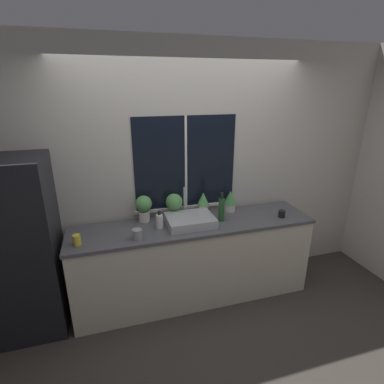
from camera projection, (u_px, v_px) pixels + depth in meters
The scene contains 15 objects.
ground_plane at pixel (201, 311), 3.15m from camera, with size 14.00×14.00×0.00m, color #38332D.
wall_back at pixel (185, 172), 3.26m from camera, with size 8.00×0.09×2.70m.
wall_right at pixel (314, 146), 4.67m from camera, with size 0.06×7.00×2.70m.
counter at pixel (194, 261), 3.25m from camera, with size 2.53×0.58×0.89m.
refrigerator at pixel (15, 249), 2.71m from camera, with size 0.74×0.65×1.69m.
sink at pixel (190, 220), 3.07m from camera, with size 0.48×0.43×0.33m.
potted_plant_far_left at pixel (144, 207), 3.11m from camera, with size 0.17×0.17×0.28m.
potted_plant_center_left at pixel (174, 204), 3.19m from camera, with size 0.18×0.18×0.27m.
potted_plant_center_right at pixel (203, 203), 3.29m from camera, with size 0.13×0.13×0.25m.
potted_plant_far_right at pixel (230, 200), 3.38m from camera, with size 0.14×0.14×0.24m.
soap_bottle at pixel (160, 221), 2.98m from camera, with size 0.07×0.07×0.19m.
bottle_tall at pixel (221, 209), 3.13m from camera, with size 0.06×0.06×0.32m.
mug_black at pixel (282, 214), 3.24m from camera, with size 0.07×0.07×0.08m.
mug_grey at pixel (137, 234), 2.78m from camera, with size 0.09×0.09×0.10m.
mug_yellow at pixel (77, 240), 2.68m from camera, with size 0.07×0.07×0.10m.
Camera 1 is at (-0.81, -2.42, 2.25)m, focal length 28.00 mm.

